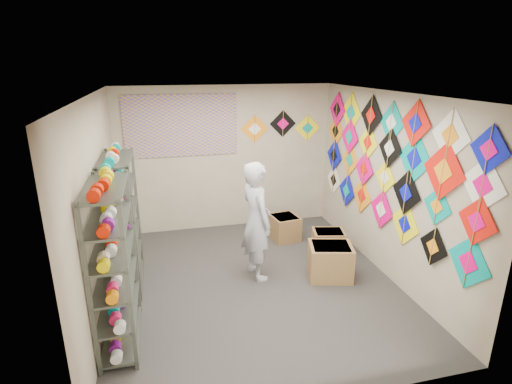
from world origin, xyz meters
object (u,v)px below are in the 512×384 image
object	(u,v)px
shelf_rack_back	(123,223)
shopkeeper	(256,221)
carton_a	(330,261)
carton_c	(284,228)
carton_b	(328,243)
shelf_rack_front	(114,267)

from	to	relation	value
shelf_rack_back	shopkeeper	bearing A→B (deg)	-7.20
carton_a	carton_c	xyz separation A→B (m)	(-0.24, 1.47, -0.04)
shopkeeper	carton_b	xyz separation A→B (m)	(1.33, 0.39, -0.68)
shelf_rack_back	carton_b	xyz separation A→B (m)	(3.20, 0.15, -0.74)
shopkeeper	shelf_rack_back	bearing A→B (deg)	70.38
shelf_rack_back	carton_b	bearing A→B (deg)	2.76
shelf_rack_front	shopkeeper	world-z (taller)	shelf_rack_front
shopkeeper	carton_c	xyz separation A→B (m)	(0.81, 1.16, -0.67)
shelf_rack_front	shelf_rack_back	distance (m)	1.30
shelf_rack_front	carton_c	xyz separation A→B (m)	(2.68, 2.22, -0.73)
carton_a	carton_c	bearing A→B (deg)	113.71
shelf_rack_front	shelf_rack_back	bearing A→B (deg)	90.00
shelf_rack_back	shopkeeper	xyz separation A→B (m)	(1.86, -0.24, -0.06)
shelf_rack_back	carton_b	distance (m)	3.29
shelf_rack_front	carton_a	world-z (taller)	shelf_rack_front
carton_c	shelf_rack_front	bearing A→B (deg)	-148.48
shelf_rack_back	carton_c	distance (m)	2.92
shelf_rack_back	shopkeeper	world-z (taller)	shelf_rack_back
carton_a	carton_b	world-z (taller)	carton_a
carton_a	shelf_rack_back	bearing A→B (deg)	-176.22
shelf_rack_front	carton_c	world-z (taller)	shelf_rack_front
shopkeeper	carton_c	size ratio (longest dim) A/B	3.52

